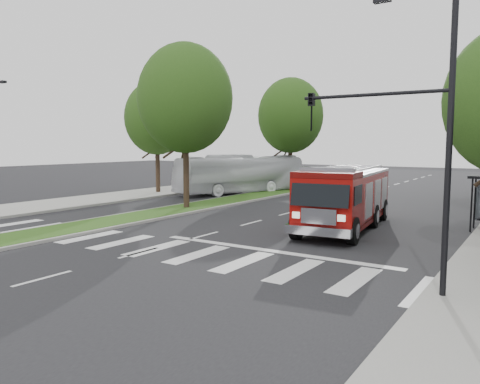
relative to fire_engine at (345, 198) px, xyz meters
The scene contains 9 objects.
ground 7.00m from the fire_engine, 132.39° to the right, with size 140.00×140.00×0.00m, color black.
sidewalk_left 19.79m from the fire_engine, 165.49° to the left, with size 5.00×80.00×0.15m, color gray.
median 16.80m from the fire_engine, 129.34° to the left, with size 3.00×50.00×0.15m.
tree_median_near 11.91m from the fire_engine, behind, with size 5.80×5.80×10.16m.
tree_median_far 19.00m from the fire_engine, 125.38° to the left, with size 5.60×5.60×9.72m.
tree_left_mid 20.41m from the fire_engine, 159.53° to the left, with size 5.20×5.20×9.16m.
streetlight_right_near 10.41m from the fire_engine, 59.69° to the right, with size 4.08×0.22×8.00m.
fire_engine is the anchor object (origin of this frame).
city_bus 17.08m from the fire_engine, 140.16° to the left, with size 2.69×11.48×3.20m, color silver.
Camera 1 is at (12.56, -16.27, 4.06)m, focal length 35.00 mm.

